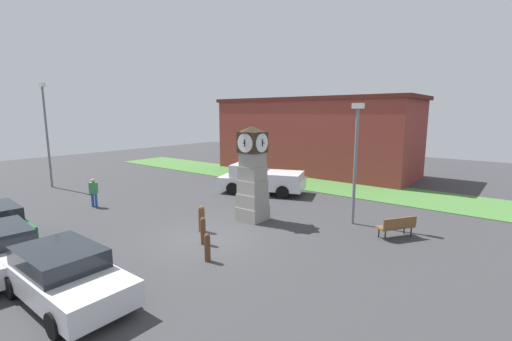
{
  "coord_description": "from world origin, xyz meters",
  "views": [
    {
      "loc": [
        9.84,
        -9.46,
        5.08
      ],
      "look_at": [
        -0.03,
        3.19,
        2.38
      ],
      "focal_mm": 24.0,
      "sensor_mm": 36.0,
      "label": 1
    }
  ],
  "objects_px": {
    "car_near_tower": "(2,249)",
    "car_by_building": "(65,274)",
    "clock_tower": "(253,176)",
    "bollard_far_row": "(202,218)",
    "bollard_mid_row": "(203,231)",
    "street_lamp_near_road": "(46,129)",
    "street_lamp_far_side": "(356,154)",
    "bench": "(397,226)",
    "pedestrian_near_bench": "(94,191)",
    "bollard_near_tower": "(207,247)",
    "pickup_truck": "(262,179)"
  },
  "relations": [
    {
      "from": "car_near_tower",
      "to": "car_by_building",
      "type": "relative_size",
      "value": 0.99
    },
    {
      "from": "clock_tower",
      "to": "bollard_far_row",
      "type": "bearing_deg",
      "value": -104.57
    },
    {
      "from": "bollard_mid_row",
      "to": "car_near_tower",
      "type": "bearing_deg",
      "value": -122.22
    },
    {
      "from": "car_by_building",
      "to": "street_lamp_near_road",
      "type": "relative_size",
      "value": 0.63
    },
    {
      "from": "clock_tower",
      "to": "street_lamp_far_side",
      "type": "xyz_separation_m",
      "value": [
        4.05,
        2.38,
        1.09
      ]
    },
    {
      "from": "clock_tower",
      "to": "bench",
      "type": "height_order",
      "value": "clock_tower"
    },
    {
      "from": "clock_tower",
      "to": "pedestrian_near_bench",
      "type": "relative_size",
      "value": 2.87
    },
    {
      "from": "clock_tower",
      "to": "street_lamp_far_side",
      "type": "bearing_deg",
      "value": 30.42
    },
    {
      "from": "clock_tower",
      "to": "car_by_building",
      "type": "bearing_deg",
      "value": -87.07
    },
    {
      "from": "bollard_near_tower",
      "to": "car_by_building",
      "type": "bearing_deg",
      "value": -106.67
    },
    {
      "from": "clock_tower",
      "to": "bench",
      "type": "xyz_separation_m",
      "value": [
        6.21,
        1.72,
        -1.63
      ]
    },
    {
      "from": "bollard_far_row",
      "to": "bench",
      "type": "distance_m",
      "value": 8.18
    },
    {
      "from": "bollard_far_row",
      "to": "clock_tower",
      "type": "bearing_deg",
      "value": 75.43
    },
    {
      "from": "car_near_tower",
      "to": "street_lamp_near_road",
      "type": "relative_size",
      "value": 0.63
    },
    {
      "from": "clock_tower",
      "to": "bollard_near_tower",
      "type": "bearing_deg",
      "value": -69.98
    },
    {
      "from": "bollard_near_tower",
      "to": "bollard_mid_row",
      "type": "xyz_separation_m",
      "value": [
        -1.27,
        1.0,
        0.04
      ]
    },
    {
      "from": "bollard_mid_row",
      "to": "street_lamp_far_side",
      "type": "height_order",
      "value": "street_lamp_far_side"
    },
    {
      "from": "pickup_truck",
      "to": "street_lamp_far_side",
      "type": "xyz_separation_m",
      "value": [
        7.07,
        -2.33,
        2.31
      ]
    },
    {
      "from": "clock_tower",
      "to": "bollard_mid_row",
      "type": "xyz_separation_m",
      "value": [
        0.42,
        -3.64,
        -1.6
      ]
    },
    {
      "from": "pickup_truck",
      "to": "pedestrian_near_bench",
      "type": "relative_size",
      "value": 3.68
    },
    {
      "from": "clock_tower",
      "to": "bollard_mid_row",
      "type": "relative_size",
      "value": 4.13
    },
    {
      "from": "bollard_near_tower",
      "to": "street_lamp_far_side",
      "type": "distance_m",
      "value": 7.89
    },
    {
      "from": "bollard_near_tower",
      "to": "pickup_truck",
      "type": "height_order",
      "value": "pickup_truck"
    },
    {
      "from": "clock_tower",
      "to": "bollard_far_row",
      "type": "height_order",
      "value": "clock_tower"
    },
    {
      "from": "bollard_near_tower",
      "to": "pedestrian_near_bench",
      "type": "distance_m",
      "value": 10.01
    },
    {
      "from": "bollard_near_tower",
      "to": "bench",
      "type": "distance_m",
      "value": 7.8
    },
    {
      "from": "bollard_near_tower",
      "to": "bollard_mid_row",
      "type": "height_order",
      "value": "bollard_mid_row"
    },
    {
      "from": "pickup_truck",
      "to": "street_lamp_near_road",
      "type": "distance_m",
      "value": 14.95
    },
    {
      "from": "pedestrian_near_bench",
      "to": "street_lamp_near_road",
      "type": "xyz_separation_m",
      "value": [
        -7.29,
        0.71,
        3.13
      ]
    },
    {
      "from": "bench",
      "to": "clock_tower",
      "type": "bearing_deg",
      "value": -164.52
    },
    {
      "from": "clock_tower",
      "to": "pedestrian_near_bench",
      "type": "height_order",
      "value": "clock_tower"
    },
    {
      "from": "bench",
      "to": "pedestrian_near_bench",
      "type": "xyz_separation_m",
      "value": [
        -14.46,
        -5.28,
        0.36
      ]
    },
    {
      "from": "bollard_near_tower",
      "to": "pickup_truck",
      "type": "relative_size",
      "value": 0.17
    },
    {
      "from": "pedestrian_near_bench",
      "to": "street_lamp_far_side",
      "type": "xyz_separation_m",
      "value": [
        12.3,
        5.94,
        2.35
      ]
    },
    {
      "from": "pickup_truck",
      "to": "car_by_building",
      "type": "bearing_deg",
      "value": -75.6
    },
    {
      "from": "car_by_building",
      "to": "bollard_mid_row",
      "type": "bearing_deg",
      "value": 90.33
    },
    {
      "from": "clock_tower",
      "to": "car_near_tower",
      "type": "height_order",
      "value": "clock_tower"
    },
    {
      "from": "bollard_near_tower",
      "to": "street_lamp_near_road",
      "type": "height_order",
      "value": "street_lamp_near_road"
    },
    {
      "from": "car_near_tower",
      "to": "pedestrian_near_bench",
      "type": "distance_m",
      "value": 7.66
    },
    {
      "from": "bench",
      "to": "car_near_tower",
      "type": "bearing_deg",
      "value": -130.37
    },
    {
      "from": "clock_tower",
      "to": "bench",
      "type": "distance_m",
      "value": 6.64
    },
    {
      "from": "bollard_near_tower",
      "to": "bollard_mid_row",
      "type": "relative_size",
      "value": 0.92
    },
    {
      "from": "bollard_mid_row",
      "to": "pedestrian_near_bench",
      "type": "distance_m",
      "value": 8.68
    },
    {
      "from": "bollard_mid_row",
      "to": "street_lamp_near_road",
      "type": "bearing_deg",
      "value": 177.14
    },
    {
      "from": "car_by_building",
      "to": "bench",
      "type": "distance_m",
      "value": 11.98
    },
    {
      "from": "pedestrian_near_bench",
      "to": "street_lamp_far_side",
      "type": "distance_m",
      "value": 13.86
    },
    {
      "from": "bollard_far_row",
      "to": "pedestrian_near_bench",
      "type": "bearing_deg",
      "value": -173.34
    },
    {
      "from": "street_lamp_near_road",
      "to": "street_lamp_far_side",
      "type": "height_order",
      "value": "street_lamp_near_road"
    },
    {
      "from": "bollard_near_tower",
      "to": "street_lamp_near_road",
      "type": "bearing_deg",
      "value": 174.05
    },
    {
      "from": "clock_tower",
      "to": "pickup_truck",
      "type": "distance_m",
      "value": 5.72
    }
  ]
}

